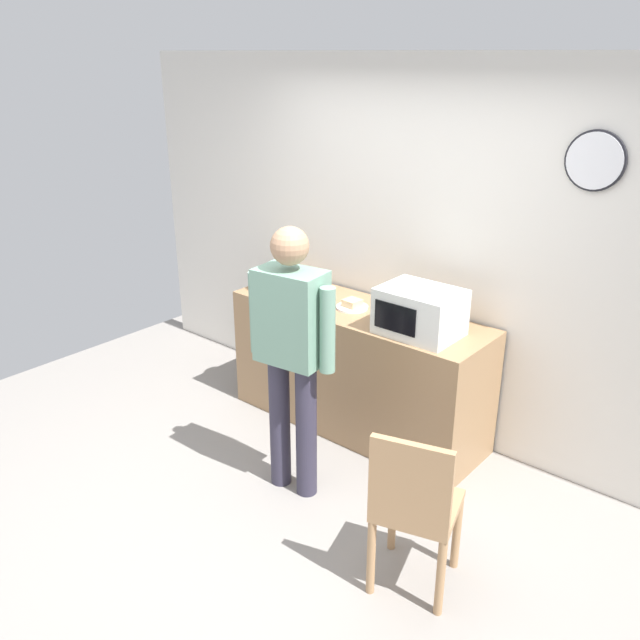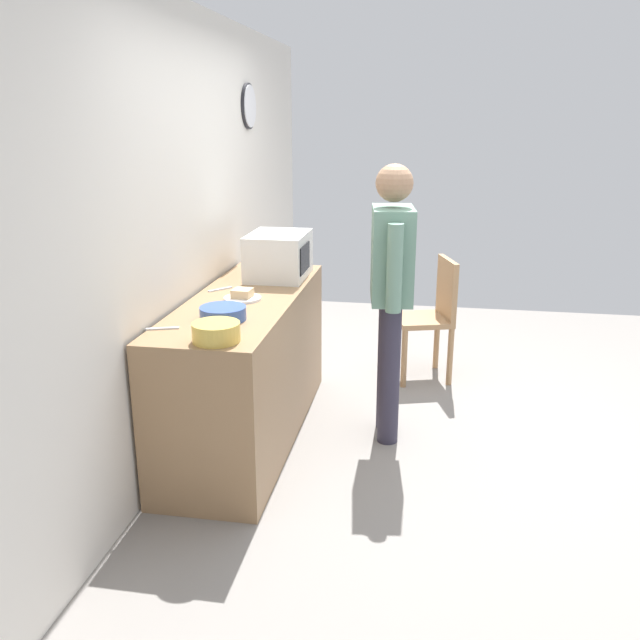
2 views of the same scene
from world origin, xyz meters
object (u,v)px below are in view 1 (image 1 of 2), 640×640
object	(u,v)px
fork_utensil	(392,306)
spoon_utensil	(308,281)
microwave	(420,312)
person_standing	(291,344)
sandwich_plate	(352,305)
wooden_chair	(414,506)
salad_bowl	(307,291)
cereal_bowl	(266,282)

from	to	relation	value
fork_utensil	spoon_utensil	size ratio (longest dim) A/B	1.00
microwave	person_standing	world-z (taller)	person_standing
spoon_utensil	person_standing	world-z (taller)	person_standing
microwave	sandwich_plate	size ratio (longest dim) A/B	2.23
sandwich_plate	wooden_chair	size ratio (longest dim) A/B	0.24
sandwich_plate	salad_bowl	world-z (taller)	salad_bowl
sandwich_plate	person_standing	world-z (taller)	person_standing
sandwich_plate	microwave	bearing A→B (deg)	-7.86
sandwich_plate	wooden_chair	bearing A→B (deg)	-41.78
salad_bowl	person_standing	world-z (taller)	person_standing
salad_bowl	person_standing	xyz separation A→B (m)	(0.63, -0.86, 0.05)
cereal_bowl	wooden_chair	size ratio (longest dim) A/B	0.25
microwave	person_standing	xyz separation A→B (m)	(-0.38, -0.79, -0.06)
spoon_utensil	person_standing	size ratio (longest dim) A/B	0.10
salad_bowl	spoon_utensil	size ratio (longest dim) A/B	1.47
fork_utensil	spoon_utensil	xyz separation A→B (m)	(-0.83, 0.04, 0.00)
fork_utensil	wooden_chair	size ratio (longest dim) A/B	0.18
cereal_bowl	spoon_utensil	size ratio (longest dim) A/B	1.38
person_standing	cereal_bowl	bearing A→B (deg)	141.56
microwave	cereal_bowl	xyz separation A→B (m)	(-1.36, -0.01, -0.10)
spoon_utensil	person_standing	bearing A→B (deg)	-52.75
salad_bowl	person_standing	distance (m)	1.06
sandwich_plate	fork_utensil	bearing A→B (deg)	45.84
person_standing	salad_bowl	bearing A→B (deg)	126.31
microwave	cereal_bowl	world-z (taller)	microwave
cereal_bowl	person_standing	size ratio (longest dim) A/B	0.14
spoon_utensil	wooden_chair	xyz separation A→B (m)	(1.89, -1.37, -0.40)
sandwich_plate	wooden_chair	world-z (taller)	sandwich_plate
spoon_utensil	wooden_chair	size ratio (longest dim) A/B	0.18
sandwich_plate	fork_utensil	xyz separation A→B (m)	(0.20, 0.20, -0.02)
person_standing	wooden_chair	world-z (taller)	person_standing
microwave	spoon_utensil	bearing A→B (deg)	165.08
sandwich_plate	cereal_bowl	distance (m)	0.77
microwave	spoon_utensil	xyz separation A→B (m)	(-1.23, 0.33, -0.15)
cereal_bowl	person_standing	world-z (taller)	person_standing
person_standing	sandwich_plate	bearing A→B (deg)	104.09
fork_utensil	wooden_chair	xyz separation A→B (m)	(1.06, -1.33, -0.40)
sandwich_plate	fork_utensil	size ratio (longest dim) A/B	1.32
fork_utensil	spoon_utensil	distance (m)	0.83
salad_bowl	wooden_chair	size ratio (longest dim) A/B	0.27
microwave	fork_utensil	world-z (taller)	microwave
salad_bowl	spoon_utensil	xyz separation A→B (m)	(-0.22, 0.26, -0.03)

